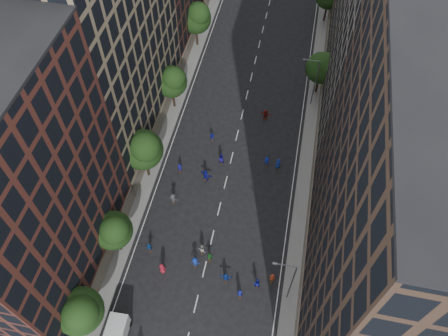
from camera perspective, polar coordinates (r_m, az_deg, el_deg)
name	(u,v)px	position (r m, az deg, el deg)	size (l,w,h in m)	color
ground	(242,117)	(70.73, 2.32, 6.72)	(240.00, 240.00, 0.00)	black
sidewalk_left	(181,75)	(77.91, -5.58, 12.02)	(4.00, 105.00, 0.15)	slate
sidewalk_right	(320,94)	(75.78, 12.44, 9.36)	(4.00, 105.00, 0.15)	slate
bldg_left_a	(8,197)	(48.75, -26.33, -3.37)	(14.00, 22.00, 30.00)	#50261E
bldg_left_b	(93,32)	(60.77, -16.74, 16.60)	(14.00, 26.00, 34.00)	#887659
bldg_right_a	(408,214)	(42.54, 22.86, -5.54)	(14.00, 30.00, 36.00)	#422F23
bldg_right_b	(394,30)	(63.69, 21.38, 16.45)	(14.00, 28.00, 33.00)	#6F685C
tree_left_0	(80,312)	(50.66, -18.31, -17.39)	(5.20, 5.20, 8.83)	black
tree_left_1	(113,230)	(54.14, -14.24, -7.89)	(4.80, 4.80, 8.21)	black
tree_left_2	(143,149)	(59.23, -10.48, 2.46)	(5.60, 5.60, 9.45)	black
tree_left_3	(172,81)	(68.47, -6.82, 11.25)	(5.00, 5.00, 8.58)	black
tree_left_4	(197,17)	(80.19, -3.60, 19.08)	(5.40, 5.40, 9.08)	black
tree_right_a	(323,67)	(72.32, 12.76, 12.75)	(5.00, 5.00, 8.39)	black
streetlamp_near	(290,281)	(50.85, 8.63, -14.35)	(2.64, 0.22, 9.06)	#595B60
streetlamp_far	(314,80)	(70.41, 11.70, 11.13)	(2.64, 0.22, 9.06)	#595B60
skater_1	(240,293)	(54.41, 2.08, -16.06)	(0.63, 0.41, 1.73)	#131A9A
skater_2	(257,283)	(54.95, 4.30, -14.75)	(0.86, 0.67, 1.77)	#141CA7
skater_3	(195,262)	(55.89, -3.78, -12.21)	(1.20, 0.69, 1.86)	#132E9C
skater_4	(149,247)	(57.57, -9.72, -10.18)	(0.95, 0.39, 1.61)	#124595
skater_5	(226,278)	(55.11, 0.25, -14.13)	(1.56, 0.50, 1.68)	#153BAB
skater_6	(162,268)	(55.95, -8.08, -12.85)	(0.94, 0.61, 1.93)	#A31B2F
skater_7	(272,278)	(55.29, 6.31, -14.06)	(0.70, 0.46, 1.91)	#AB391C
skater_8	(202,249)	(56.64, -2.89, -10.53)	(0.86, 0.67, 1.78)	#B7B7B3
skater_9	(173,199)	(60.51, -6.65, -4.03)	(1.23, 0.71, 1.91)	#3E3D42
skater_10	(210,257)	(56.22, -1.87, -11.54)	(0.97, 0.40, 1.65)	#206C25
skater_11	(206,175)	(62.30, -2.40, -0.97)	(1.81, 0.57, 1.95)	#13179F
skater_12	(278,164)	(64.07, 7.07, 0.58)	(0.87, 0.57, 1.78)	#1432A5
skater_13	(180,168)	(63.57, -5.81, 0.05)	(0.59, 0.39, 1.61)	#1914A7
skater_14	(221,159)	(64.01, -0.40, 1.23)	(0.94, 0.74, 1.94)	#1B139B
skater_15	(267,161)	(64.20, 5.59, 0.86)	(1.06, 0.61, 1.65)	#1526AB
skater_16	(212,137)	(66.92, -1.55, 4.09)	(0.88, 0.37, 1.50)	#161EB9
skater_17	(265,115)	(69.98, 5.44, 6.95)	(1.75, 0.56, 1.89)	maroon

